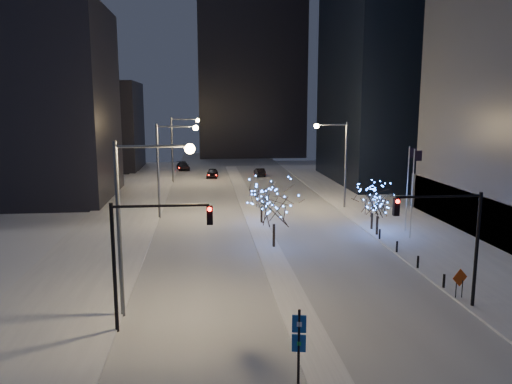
{
  "coord_description": "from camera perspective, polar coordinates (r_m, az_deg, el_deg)",
  "views": [
    {
      "loc": [
        -5.29,
        -25.52,
        11.94
      ],
      "look_at": [
        -1.1,
        13.75,
        5.0
      ],
      "focal_mm": 35.0,
      "sensor_mm": 36.0,
      "label": 1
    }
  ],
  "objects": [
    {
      "name": "holiday_tree_plaza_far",
      "position": [
        48.75,
        13.2,
        -0.88
      ],
      "size": [
        3.89,
        3.89,
        4.41
      ],
      "color": "black",
      "rests_on": "east_sidewalk"
    },
    {
      "name": "east_sidewalk",
      "position": [
        51.23,
        17.47,
        -3.89
      ],
      "size": [
        10.0,
        90.0,
        0.15
      ],
      "primitive_type": "cube",
      "color": "white",
      "rests_on": "ground"
    },
    {
      "name": "street_lamp_w_near",
      "position": [
        28.29,
        -13.39,
        -1.4
      ],
      "size": [
        4.4,
        0.56,
        10.0
      ],
      "color": "#595E66",
      "rests_on": "ground"
    },
    {
      "name": "flagpoles",
      "position": [
        47.21,
        17.27,
        0.81
      ],
      "size": [
        1.35,
        2.6,
        8.0
      ],
      "color": "silver",
      "rests_on": "east_sidewalk"
    },
    {
      "name": "median",
      "position": [
        57.02,
        -0.64,
        -2.04
      ],
      "size": [
        2.0,
        80.0,
        0.15
      ],
      "primitive_type": "cube",
      "color": "white",
      "rests_on": "ground"
    },
    {
      "name": "street_lamp_east",
      "position": [
        57.87,
        9.37,
        4.39
      ],
      "size": [
        3.9,
        0.56,
        10.0
      ],
      "color": "#595E66",
      "rests_on": "ground"
    },
    {
      "name": "road",
      "position": [
        61.92,
        -1.08,
        -1.14
      ],
      "size": [
        20.0,
        130.0,
        0.02
      ],
      "primitive_type": "cube",
      "color": "silver",
      "rests_on": "ground"
    },
    {
      "name": "horizon_block",
      "position": [
        118.41,
        -0.62,
        14.36
      ],
      "size": [
        24.0,
        14.0,
        42.0
      ],
      "primitive_type": "cube",
      "color": "black",
      "rests_on": "ground"
    },
    {
      "name": "holiday_tree_median_near",
      "position": [
        41.37,
        2.07,
        -1.38
      ],
      "size": [
        5.94,
        5.94,
        5.72
      ],
      "color": "black",
      "rests_on": "median"
    },
    {
      "name": "car_near",
      "position": [
        82.77,
        -5.02,
        2.16
      ],
      "size": [
        2.16,
        4.53,
        1.5
      ],
      "primitive_type": "imported",
      "rotation": [
        0.0,
        0.0,
        -0.09
      ],
      "color": "black",
      "rests_on": "ground"
    },
    {
      "name": "filler_west_near",
      "position": [
        69.35,
        -25.55,
        9.06
      ],
      "size": [
        22.0,
        18.0,
        24.0
      ],
      "primitive_type": "cube",
      "color": "black",
      "rests_on": "ground"
    },
    {
      "name": "wayfinding_sign",
      "position": [
        22.22,
        4.93,
        -16.39
      ],
      "size": [
        0.61,
        0.21,
        3.41
      ],
      "rotation": [
        0.0,
        0.0,
        -0.23
      ],
      "color": "black",
      "rests_on": "ground"
    },
    {
      "name": "construction_sign",
      "position": [
        33.58,
        22.26,
        -9.33
      ],
      "size": [
        1.1,
        0.34,
        1.87
      ],
      "rotation": [
        0.0,
        0.0,
        0.27
      ],
      "color": "black",
      "rests_on": "east_sidewalk"
    },
    {
      "name": "traffic_signal_east",
      "position": [
        30.94,
        21.55,
        -4.17
      ],
      "size": [
        5.26,
        0.43,
        7.0
      ],
      "color": "black",
      "rests_on": "ground"
    },
    {
      "name": "ground",
      "position": [
        28.67,
        5.28,
        -14.69
      ],
      "size": [
        160.0,
        160.0,
        0.0
      ],
      "primitive_type": "plane",
      "color": "white",
      "rests_on": "ground"
    },
    {
      "name": "holiday_tree_plaza_near",
      "position": [
        46.69,
        13.79,
        -0.97
      ],
      "size": [
        4.24,
        4.24,
        4.91
      ],
      "color": "black",
      "rests_on": "east_sidewalk"
    },
    {
      "name": "filler_west_far",
      "position": [
        97.82,
        -18.46,
        7.15
      ],
      "size": [
        18.0,
        16.0,
        16.0
      ],
      "primitive_type": "cube",
      "color": "black",
      "rests_on": "ground"
    },
    {
      "name": "car_mid",
      "position": [
        84.34,
        0.42,
        2.28
      ],
      "size": [
        1.69,
        4.11,
        1.32
      ],
      "primitive_type": "imported",
      "rotation": [
        0.0,
        0.0,
        3.21
      ],
      "color": "black",
      "rests_on": "ground"
    },
    {
      "name": "street_lamp_w_mid",
      "position": [
        52.93,
        -10.03,
        3.91
      ],
      "size": [
        4.4,
        0.56,
        10.0
      ],
      "color": "#595E66",
      "rests_on": "ground"
    },
    {
      "name": "west_sidewalk",
      "position": [
        47.85,
        -16.44,
        -4.81
      ],
      "size": [
        8.0,
        90.0,
        0.15
      ],
      "primitive_type": "cube",
      "color": "white",
      "rests_on": "ground"
    },
    {
      "name": "bollards",
      "position": [
        40.38,
        16.86,
        -6.79
      ],
      "size": [
        0.16,
        12.16,
        0.9
      ],
      "color": "black",
      "rests_on": "east_sidewalk"
    },
    {
      "name": "traffic_signal_west",
      "position": [
        26.7,
        -12.71,
        -5.89
      ],
      "size": [
        5.26,
        0.43,
        7.0
      ],
      "color": "black",
      "rests_on": "ground"
    },
    {
      "name": "holiday_tree_median_far",
      "position": [
        50.08,
        0.65,
        -0.38
      ],
      "size": [
        3.73,
        3.73,
        4.17
      ],
      "color": "black",
      "rests_on": "median"
    },
    {
      "name": "car_far",
      "position": [
        93.13,
        -8.34,
        2.94
      ],
      "size": [
        2.83,
        5.23,
        1.44
      ],
      "primitive_type": "imported",
      "rotation": [
        0.0,
        0.0,
        0.17
      ],
      "color": "black",
      "rests_on": "ground"
    },
    {
      "name": "street_lamp_w_far",
      "position": [
        77.8,
        -8.81,
        5.84
      ],
      "size": [
        4.4,
        0.56,
        10.0
      ],
      "color": "#595E66",
      "rests_on": "ground"
    }
  ]
}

